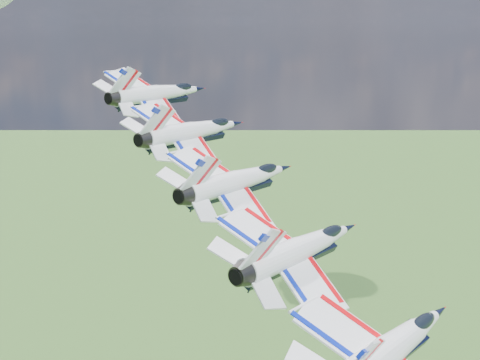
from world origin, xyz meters
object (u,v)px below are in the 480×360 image
at_px(jet_1, 195,131).
at_px(jet_0, 160,93).
at_px(jet_3, 302,248).
at_px(jet_4, 393,347).
at_px(jet_2, 240,180).

bearing_deg(jet_1, jet_0, 154.76).
height_order(jet_0, jet_3, jet_0).
relative_size(jet_3, jet_4, 1.00).
distance_m(jet_0, jet_3, 37.64).
relative_size(jet_2, jet_4, 1.00).
bearing_deg(jet_0, jet_4, -25.24).
xyz_separation_m(jet_0, jet_3, (27.81, -23.69, -9.06)).
bearing_deg(jet_4, jet_3, 154.76).
bearing_deg(jet_4, jet_1, 154.76).
xyz_separation_m(jet_1, jet_4, (27.81, -23.69, -9.06)).
xyz_separation_m(jet_1, jet_2, (9.27, -7.90, -3.02)).
distance_m(jet_0, jet_2, 25.09).
bearing_deg(jet_0, jet_1, -25.24).
relative_size(jet_0, jet_4, 1.00).
height_order(jet_2, jet_4, jet_2).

